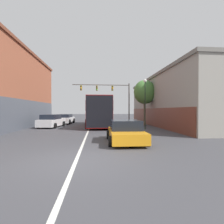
# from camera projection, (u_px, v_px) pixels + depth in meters

# --- Properties ---
(ground_plane) EXTENTS (160.00, 160.00, 0.00)m
(ground_plane) POSITION_uv_depth(u_px,v_px,m) (76.00, 161.00, 6.47)
(ground_plane) COLOR #424247
(lane_center_line) EXTENTS (0.14, 37.57, 0.01)m
(lane_center_line) POSITION_uv_depth(u_px,v_px,m) (90.00, 127.00, 19.21)
(lane_center_line) COLOR silver
(lane_center_line) RESTS_ON ground_plane
(building_right_storefront) EXTENTS (7.99, 20.32, 6.07)m
(building_right_storefront) POSITION_uv_depth(u_px,v_px,m) (181.00, 100.00, 21.91)
(building_right_storefront) COLOR #9E998E
(building_right_storefront) RESTS_ON ground_plane
(bus) EXTENTS (2.97, 10.12, 3.30)m
(bus) POSITION_uv_depth(u_px,v_px,m) (100.00, 110.00, 20.83)
(bus) COLOR maroon
(bus) RESTS_ON ground_plane
(hatchback_foreground) EXTENTS (2.24, 4.03, 1.29)m
(hatchback_foreground) POSITION_uv_depth(u_px,v_px,m) (126.00, 132.00, 10.39)
(hatchback_foreground) COLOR orange
(hatchback_foreground) RESTS_ON ground_plane
(parked_car_left_near) EXTENTS (2.38, 4.57, 1.34)m
(parked_car_left_near) POSITION_uv_depth(u_px,v_px,m) (65.00, 119.00, 24.64)
(parked_car_left_near) COLOR silver
(parked_car_left_near) RESTS_ON ground_plane
(parked_car_left_mid) EXTENTS (2.41, 4.51, 1.42)m
(parked_car_left_mid) POSITION_uv_depth(u_px,v_px,m) (52.00, 121.00, 19.39)
(parked_car_left_mid) COLOR silver
(parked_car_left_mid) RESTS_ON ground_plane
(traffic_signal_gantry) EXTENTS (9.19, 0.36, 6.26)m
(traffic_signal_gantry) POSITION_uv_depth(u_px,v_px,m) (110.00, 93.00, 28.15)
(traffic_signal_gantry) COLOR #514C47
(traffic_signal_gantry) RESTS_ON ground_plane
(street_lamp) EXTENTS (0.34, 0.34, 5.01)m
(street_lamp) POSITION_uv_depth(u_px,v_px,m) (145.00, 99.00, 17.46)
(street_lamp) COLOR #233323
(street_lamp) RESTS_ON ground_plane
(street_tree_near) EXTENTS (2.65, 2.39, 5.58)m
(street_tree_near) POSITION_uv_depth(u_px,v_px,m) (145.00, 92.00, 21.37)
(street_tree_near) COLOR brown
(street_tree_near) RESTS_ON ground_plane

